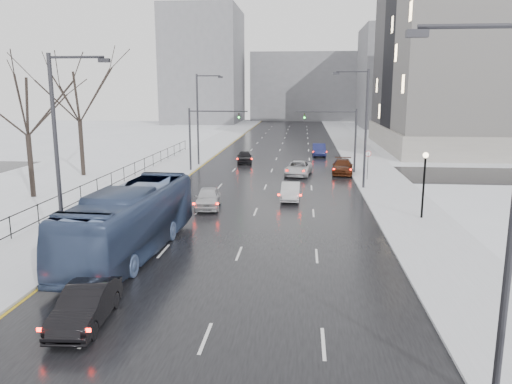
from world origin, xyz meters
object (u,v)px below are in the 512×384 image
(sedan_right_distant, at_px, (319,150))
(sedan_right_near, at_px, (291,191))
(tree_park_d, at_px, (34,198))
(sedan_right_cross, at_px, (298,168))
(mast_signal_left, at_px, (200,132))
(sedan_center_far, at_px, (244,157))
(sedan_left_near, at_px, (86,305))
(tree_park_e, at_px, (84,176))
(bus, at_px, (131,220))
(streetlight_r_mid, at_px, (363,123))
(streetlight_l_near, at_px, (61,149))
(streetlight_l_far, at_px, (200,115))
(streetlight_r_near, at_px, (505,204))
(sedan_center_near, at_px, (208,198))
(mast_signal_right, at_px, (345,133))
(sedan_right_far, at_px, (343,167))
(lamppost_r_mid, at_px, (424,176))
(no_uturn_sign, at_px, (368,156))

(sedan_right_distant, bearing_deg, sedan_right_near, -97.48)
(tree_park_d, bearing_deg, sedan_right_cross, 31.02)
(sedan_right_cross, height_order, sedan_right_distant, sedan_right_distant)
(mast_signal_left, height_order, sedan_center_far, mast_signal_left)
(sedan_left_near, relative_size, sedan_right_distant, 0.92)
(tree_park_e, xyz_separation_m, bus, (12.69, -22.40, 1.78))
(streetlight_r_mid, bearing_deg, tree_park_d, -166.99)
(streetlight_l_near, bearing_deg, tree_park_d, 124.53)
(tree_park_d, relative_size, mast_signal_left, 1.92)
(streetlight_l_far, distance_m, sedan_right_near, 20.44)
(mast_signal_left, bearing_deg, streetlight_r_near, -67.82)
(sedan_center_near, xyz_separation_m, sedan_right_distant, (8.74, 29.56, 0.05))
(tree_park_e, relative_size, sedan_center_near, 3.20)
(sedan_center_near, bearing_deg, sedan_right_near, 22.87)
(mast_signal_right, distance_m, sedan_left_near, 36.46)
(sedan_right_far, bearing_deg, streetlight_r_near, -83.76)
(tree_park_d, bearing_deg, streetlight_r_mid, 13.01)
(streetlight_r_mid, xyz_separation_m, bus, (-13.67, -18.40, -3.84))
(streetlight_r_mid, bearing_deg, streetlight_l_far, 143.70)
(tree_park_d, distance_m, sedan_center_far, 24.79)
(sedan_right_cross, bearing_deg, sedan_right_near, -84.74)
(mast_signal_left, bearing_deg, bus, -86.06)
(sedan_right_far, bearing_deg, tree_park_d, -146.40)
(tree_park_d, xyz_separation_m, mast_signal_left, (10.47, 14.00, 4.11))
(lamppost_r_mid, xyz_separation_m, mast_signal_right, (-3.67, 18.00, 1.16))
(tree_park_d, xyz_separation_m, streetlight_l_near, (9.63, -14.00, 5.62))
(streetlight_l_near, xyz_separation_m, no_uturn_sign, (17.37, 24.00, -3.32))
(bus, distance_m, sedan_right_cross, 26.15)
(streetlight_l_near, relative_size, lamppost_r_mid, 2.34)
(sedan_left_near, height_order, sedan_center_far, sedan_left_near)
(streetlight_r_mid, distance_m, sedan_right_distant, 22.23)
(mast_signal_right, bearing_deg, bus, -115.93)
(streetlight_l_far, xyz_separation_m, sedan_center_near, (4.67, -20.06, -4.86))
(mast_signal_right, bearing_deg, sedan_right_far, -117.58)
(streetlight_l_far, relative_size, mast_signal_left, 1.54)
(streetlight_r_mid, height_order, streetlight_l_near, same)
(sedan_right_near, relative_size, sedan_right_distant, 0.86)
(streetlight_l_near, distance_m, sedan_left_near, 8.79)
(lamppost_r_mid, height_order, mast_signal_left, mast_signal_left)
(streetlight_r_mid, height_order, mast_signal_left, streetlight_r_mid)
(bus, relative_size, sedan_center_near, 2.96)
(mast_signal_right, xyz_separation_m, sedan_center_far, (-10.83, 6.23, -3.36))
(streetlight_l_near, relative_size, streetlight_l_far, 1.00)
(streetlight_l_near, xyz_separation_m, sedan_right_distant, (13.41, 41.50, -4.81))
(bus, relative_size, sedan_right_distant, 2.69)
(no_uturn_sign, relative_size, sedan_center_far, 0.66)
(sedan_right_near, bearing_deg, mast_signal_right, 69.50)
(bus, distance_m, sedan_right_near, 15.69)
(lamppost_r_mid, bearing_deg, sedan_right_near, 149.31)
(mast_signal_right, xyz_separation_m, sedan_right_cross, (-4.55, -1.62, -3.37))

